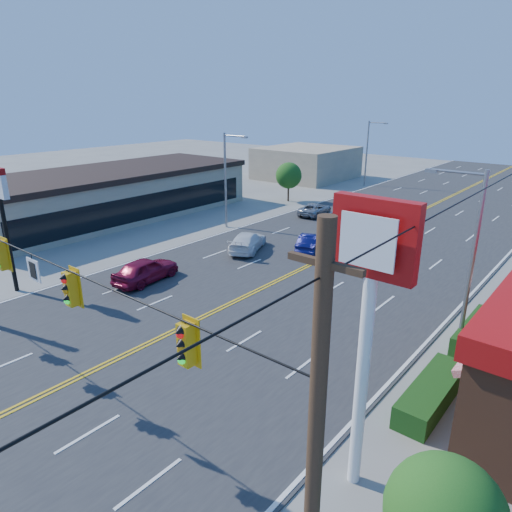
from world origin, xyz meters
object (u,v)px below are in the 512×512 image
Objects in this scene: kfc_pylon at (370,293)px; car_silver at (315,210)px; car_magenta at (146,271)px; car_blue at (311,243)px; car_white at (247,242)px; signal_span at (18,277)px; pizza_hut_sign at (1,204)px.

car_silver is (-18.24, 26.35, -5.46)m from kfc_pylon.
kfc_pylon reaches higher than car_magenta.
car_blue is 10.86m from car_silver.
car_silver is (-1.94, 12.17, -0.09)m from car_white.
signal_span is 31.47m from car_silver.
car_blue is at bearing 61.21° from pizza_hut_sign.
car_magenta is at bearing 60.38° from car_white.
kfc_pylon reaches higher than pizza_hut_sign.
pizza_hut_sign is 1.71× the size of car_blue.
kfc_pylon is (11.12, 4.00, 1.16)m from signal_span.
kfc_pylon is 18.84m from car_magenta.
car_blue is at bearing 126.56° from kfc_pylon.
car_magenta is (-17.17, 5.67, -5.29)m from kfc_pylon.
pizza_hut_sign is 8.67m from car_magenta.
car_silver is at bearing -93.35° from car_magenta.
signal_span is 19.37m from car_white.
signal_span is at bearing 115.73° from car_magenta.
car_magenta reaches higher than car_silver.
pizza_hut_sign reaches higher than car_magenta.
car_white is at bearing -102.16° from car_magenta.
signal_span is 5.22× the size of car_white.
car_magenta is at bearing 48.59° from car_blue.
car_blue is 0.95× the size of car_silver.
pizza_hut_sign reaches higher than car_white.
signal_span is 6.08× the size of car_blue.
signal_span is 12.13m from car_magenta.
kfc_pylon is at bearing 115.20° from car_white.
car_blue is at bearing 114.63° from car_silver.
car_magenta is at bearing 122.03° from signal_span.
car_white is (-3.66, -2.86, 0.02)m from car_blue.
kfc_pylon is at bearing 19.78° from signal_span.
car_magenta is 12.24m from car_blue.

